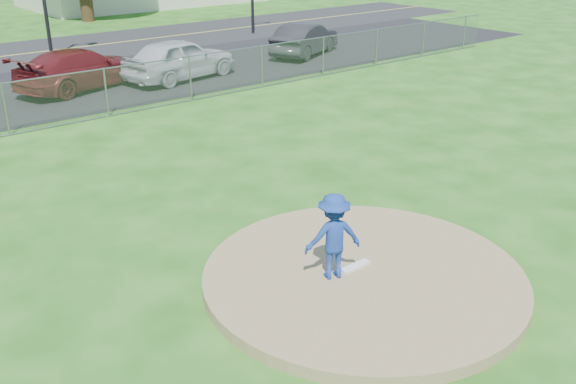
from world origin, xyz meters
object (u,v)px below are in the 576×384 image
at_px(pitcher, 333,236).
at_px(parked_car_pearl, 180,59).
at_px(parked_car_darkred, 80,69).
at_px(parked_car_charcoal, 305,39).

height_order(pitcher, parked_car_pearl, pitcher).
relative_size(parked_car_darkred, parked_car_pearl, 1.08).
bearing_deg(parked_car_pearl, parked_car_charcoal, -95.61).
bearing_deg(parked_car_charcoal, parked_car_pearl, 70.05).
xyz_separation_m(parked_car_darkred, parked_car_charcoal, (10.32, -0.38, -0.01)).
distance_m(parked_car_pearl, parked_car_charcoal, 6.82).
relative_size(pitcher, parked_car_charcoal, 0.34).
bearing_deg(parked_car_pearl, pitcher, 147.76).
distance_m(parked_car_darkred, parked_car_charcoal, 10.32).
height_order(pitcher, parked_car_darkred, pitcher).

